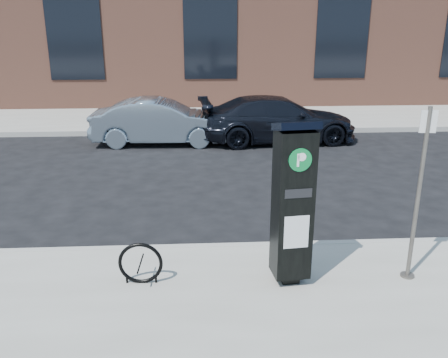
{
  "coord_description": "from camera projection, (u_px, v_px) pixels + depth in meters",
  "views": [
    {
      "loc": [
        -0.54,
        -6.47,
        3.36
      ],
      "look_at": [
        -0.14,
        0.5,
        1.03
      ],
      "focal_mm": 38.0,
      "sensor_mm": 36.0,
      "label": 1
    }
  ],
  "objects": [
    {
      "name": "sign_pole",
      "position": [
        418.0,
        197.0,
        5.91
      ],
      "size": [
        0.2,
        0.18,
        2.26
      ],
      "rotation": [
        0.0,
        0.0,
        -0.08
      ],
      "color": "#59544F",
      "rests_on": "sidewalk_near"
    },
    {
      "name": "curb_far",
      "position": [
        215.0,
        132.0,
        14.79
      ],
      "size": [
        60.0,
        0.12,
        0.16
      ],
      "primitive_type": "cube",
      "color": "#9E9B93",
      "rests_on": "ground"
    },
    {
      "name": "building",
      "position": [
        207.0,
        3.0,
        22.0
      ],
      "size": [
        28.0,
        10.05,
        8.25
      ],
      "color": "brown",
      "rests_on": "ground"
    },
    {
      "name": "sidewalk_far",
      "position": [
        209.0,
        101.0,
        20.45
      ],
      "size": [
        60.0,
        12.0,
        0.15
      ],
      "primitive_type": "cube",
      "color": "gray",
      "rests_on": "ground"
    },
    {
      "name": "ground",
      "position": [
        235.0,
        253.0,
        7.22
      ],
      "size": [
        120.0,
        120.0,
        0.0
      ],
      "primitive_type": "plane",
      "color": "black",
      "rests_on": "ground"
    },
    {
      "name": "bike_rack",
      "position": [
        141.0,
        263.0,
        6.03
      ],
      "size": [
        0.57,
        0.07,
        0.57
      ],
      "rotation": [
        0.0,
        0.0,
        -0.04
      ],
      "color": "black",
      "rests_on": "sidewalk_near"
    },
    {
      "name": "car_dark",
      "position": [
        278.0,
        119.0,
        13.71
      ],
      "size": [
        4.65,
        2.17,
        1.31
      ],
      "primitive_type": "imported",
      "rotation": [
        0.0,
        0.0,
        1.64
      ],
      "color": "black",
      "rests_on": "ground"
    },
    {
      "name": "car_silver",
      "position": [
        161.0,
        122.0,
        13.47
      ],
      "size": [
        3.92,
        1.47,
        1.28
      ],
      "primitive_type": "imported",
      "rotation": [
        0.0,
        0.0,
        1.54
      ],
      "color": "gray",
      "rests_on": "ground"
    },
    {
      "name": "parking_kiosk",
      "position": [
        293.0,
        202.0,
        5.82
      ],
      "size": [
        0.54,
        0.48,
        2.13
      ],
      "rotation": [
        0.0,
        0.0,
        0.12
      ],
      "color": "black",
      "rests_on": "sidewalk_near"
    },
    {
      "name": "curb_near",
      "position": [
        235.0,
        249.0,
        7.18
      ],
      "size": [
        60.0,
        0.12,
        0.16
      ],
      "primitive_type": "cube",
      "color": "#9E9B93",
      "rests_on": "ground"
    }
  ]
}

